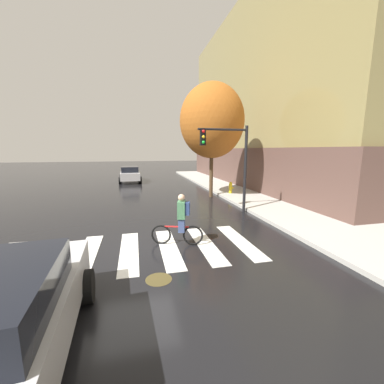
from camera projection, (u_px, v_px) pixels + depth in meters
ground_plane at (135, 251)px, 7.40m from camera, size 120.00×120.00×0.00m
sidewalk at (365, 228)px, 9.38m from camera, size 6.50×50.00×0.15m
crosswalk_stripes at (129, 251)px, 7.36m from camera, size 7.86×3.21×0.01m
manhole_cover at (159, 279)px, 5.77m from camera, size 0.64×0.64×0.01m
sedan_mid at (130, 174)px, 23.13m from camera, size 2.12×4.37×1.49m
cyclist at (181, 220)px, 7.74m from camera, size 1.65×0.57×1.69m
traffic_light_near at (230, 154)px, 11.36m from camera, size 2.47×0.28×4.20m
fire_hydrant at (231, 188)px, 16.32m from camera, size 0.33×0.22×0.78m
street_tree_near at (212, 121)px, 15.04m from camera, size 4.04×4.04×7.18m
corner_building at (317, 103)px, 21.78m from camera, size 16.26×24.64×14.65m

